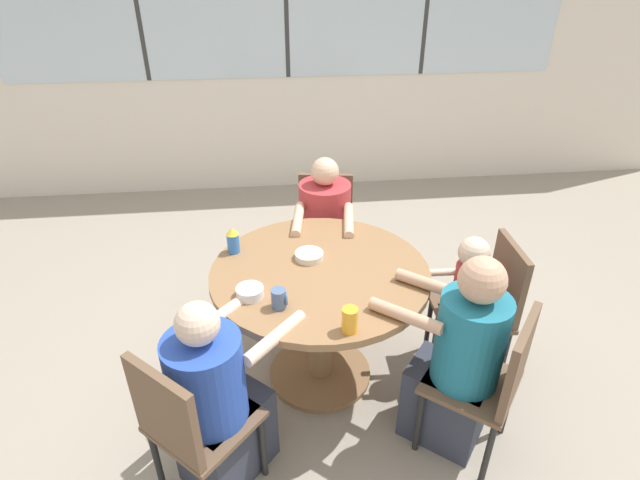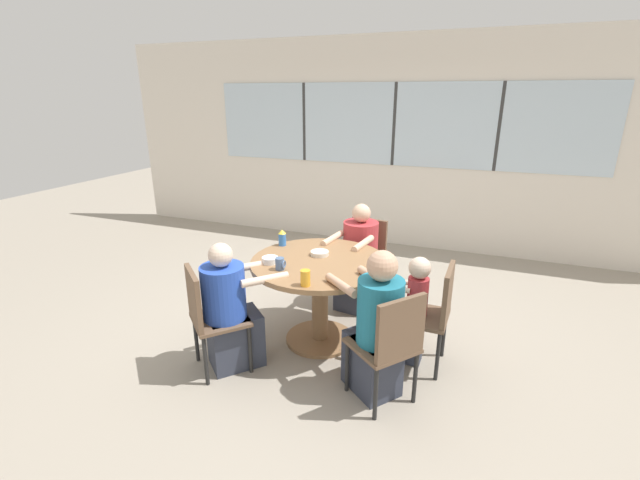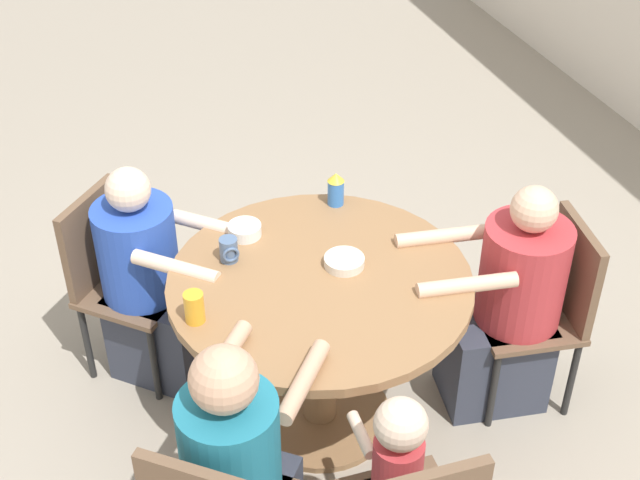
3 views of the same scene
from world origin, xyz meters
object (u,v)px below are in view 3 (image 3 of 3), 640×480
(person_man_teal_shirt, at_px, (508,312))
(bowl_cereal, at_px, (344,261))
(sippy_cup, at_px, (336,188))
(juice_glass, at_px, (194,307))
(person_man_blue_shirt, at_px, (151,288))
(bowl_white_shallow, at_px, (245,230))
(chair_for_man_teal_shirt, at_px, (549,299))
(coffee_mug, at_px, (229,250))
(chair_for_man_blue_shirt, at_px, (115,269))

(person_man_teal_shirt, xyz_separation_m, bowl_cereal, (-0.16, -0.66, 0.31))
(sippy_cup, xyz_separation_m, juice_glass, (0.53, -0.72, -0.02))
(person_man_blue_shirt, relative_size, bowl_cereal, 6.67)
(bowl_cereal, bearing_deg, bowl_white_shallow, -135.84)
(person_man_blue_shirt, xyz_separation_m, bowl_cereal, (0.48, 0.69, 0.32))
(chair_for_man_teal_shirt, relative_size, sippy_cup, 5.70)
(bowl_white_shallow, bearing_deg, person_man_blue_shirt, -112.94)
(person_man_teal_shirt, distance_m, coffee_mug, 1.16)
(chair_for_man_teal_shirt, bearing_deg, person_man_blue_shirt, 74.82)
(person_man_teal_shirt, distance_m, juice_glass, 1.31)
(coffee_mug, xyz_separation_m, juice_glass, (0.30, -0.20, 0.01))
(bowl_white_shallow, height_order, bowl_cereal, bowl_white_shallow)
(chair_for_man_blue_shirt, height_order, coffee_mug, chair_for_man_blue_shirt)
(coffee_mug, relative_size, sippy_cup, 0.65)
(coffee_mug, height_order, juice_glass, juice_glass)
(bowl_white_shallow, bearing_deg, juice_glass, -34.47)
(person_man_blue_shirt, bearing_deg, chair_for_man_teal_shirt, 108.63)
(chair_for_man_blue_shirt, xyz_separation_m, sippy_cup, (0.19, 0.93, 0.32))
(chair_for_man_blue_shirt, distance_m, chair_for_man_teal_shirt, 1.82)
(person_man_teal_shirt, bearing_deg, sippy_cup, 52.06)
(juice_glass, height_order, bowl_white_shallow, juice_glass)
(coffee_mug, relative_size, juice_glass, 0.82)
(person_man_teal_shirt, bearing_deg, coffee_mug, 80.86)
(bowl_cereal, bearing_deg, chair_for_man_teal_shirt, 77.22)
(person_man_teal_shirt, height_order, sippy_cup, person_man_teal_shirt)
(chair_for_man_blue_shirt, distance_m, bowl_cereal, 1.04)
(chair_for_man_blue_shirt, bearing_deg, person_man_teal_shirt, 105.17)
(person_man_teal_shirt, relative_size, bowl_white_shallow, 7.90)
(coffee_mug, height_order, sippy_cup, sippy_cup)
(coffee_mug, relative_size, bowl_white_shallow, 0.73)
(person_man_teal_shirt, xyz_separation_m, juice_glass, (-0.04, -1.26, 0.35))
(person_man_blue_shirt, relative_size, coffee_mug, 10.64)
(juice_glass, bearing_deg, bowl_cereal, 101.44)
(person_man_teal_shirt, height_order, coffee_mug, person_man_teal_shirt)
(person_man_teal_shirt, distance_m, sippy_cup, 0.87)
(bowl_white_shallow, bearing_deg, bowl_cereal, 44.16)
(chair_for_man_teal_shirt, distance_m, bowl_white_shallow, 1.27)
(chair_for_man_blue_shirt, xyz_separation_m, bowl_white_shallow, (0.28, 0.51, 0.27))
(chair_for_man_blue_shirt, xyz_separation_m, juice_glass, (0.72, 0.21, 0.31))
(chair_for_man_blue_shirt, height_order, bowl_white_shallow, chair_for_man_blue_shirt)
(coffee_mug, distance_m, bowl_cereal, 0.44)
(sippy_cup, relative_size, bowl_cereal, 0.97)
(bowl_white_shallow, xyz_separation_m, bowl_cereal, (0.32, 0.31, -0.01))
(sippy_cup, xyz_separation_m, bowl_white_shallow, (0.09, -0.42, -0.05))
(chair_for_man_teal_shirt, xyz_separation_m, juice_glass, (-0.06, -1.43, 0.31))
(juice_glass, relative_size, bowl_cereal, 0.77)
(sippy_cup, bearing_deg, bowl_cereal, -15.61)
(bowl_white_shallow, distance_m, bowl_cereal, 0.44)
(sippy_cup, relative_size, bowl_white_shallow, 1.12)
(person_man_blue_shirt, distance_m, person_man_teal_shirt, 1.49)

